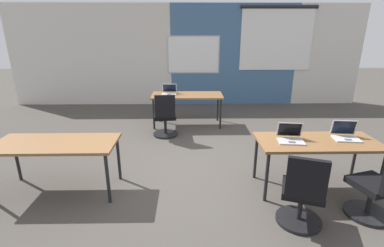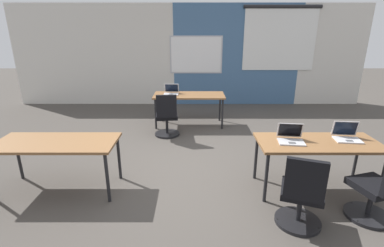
% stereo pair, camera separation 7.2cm
% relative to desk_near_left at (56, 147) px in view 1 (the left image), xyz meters
% --- Properties ---
extents(ground_plane, '(24.00, 24.00, 0.00)m').
position_rel_desk_near_left_xyz_m(ground_plane, '(1.75, 0.60, -0.66)').
color(ground_plane, '#47423D').
extents(back_wall_assembly, '(10.00, 0.27, 2.80)m').
position_rel_desk_near_left_xyz_m(back_wall_assembly, '(1.82, 4.79, 0.75)').
color(back_wall_assembly, silver).
rests_on(back_wall_assembly, ground).
extents(desk_near_left, '(1.60, 0.70, 0.72)m').
position_rel_desk_near_left_xyz_m(desk_near_left, '(0.00, 0.00, 0.00)').
color(desk_near_left, brown).
rests_on(desk_near_left, ground).
extents(desk_near_right, '(1.60, 0.70, 0.72)m').
position_rel_desk_near_left_xyz_m(desk_near_right, '(3.50, 0.00, 0.00)').
color(desk_near_right, brown).
rests_on(desk_near_right, ground).
extents(desk_far_center, '(1.60, 0.70, 0.72)m').
position_rel_desk_near_left_xyz_m(desk_far_center, '(1.75, 2.80, 0.00)').
color(desk_far_center, brown).
rests_on(desk_far_center, ground).
extents(laptop_far_left, '(0.34, 0.32, 0.22)m').
position_rel_desk_near_left_xyz_m(laptop_far_left, '(1.34, 2.85, 0.11)').
color(laptop_far_left, silver).
rests_on(laptop_far_left, desk_far_center).
extents(chair_far_left, '(0.52, 0.56, 0.92)m').
position_rel_desk_near_left_xyz_m(chair_far_left, '(1.30, 2.06, -0.28)').
color(chair_far_left, black).
rests_on(chair_far_left, ground).
extents(laptop_near_right_inner, '(0.36, 0.33, 0.23)m').
position_rel_desk_near_left_xyz_m(laptop_near_right_inner, '(3.13, 0.01, 0.11)').
color(laptop_near_right_inner, '#B7B7BC').
rests_on(laptop_near_right_inner, desk_near_right).
extents(chair_near_right_inner, '(0.57, 0.61, 0.92)m').
position_rel_desk_near_left_xyz_m(chair_near_right_inner, '(3.02, -0.79, -0.28)').
color(chair_near_right_inner, black).
rests_on(chair_near_right_inner, ground).
extents(laptop_near_right_end, '(0.36, 0.32, 0.23)m').
position_rel_desk_near_left_xyz_m(laptop_near_right_end, '(3.91, 0.08, 0.11)').
color(laptop_near_right_end, silver).
rests_on(laptop_near_right_end, desk_near_right).
extents(chair_near_right_end, '(0.55, 0.60, 0.92)m').
position_rel_desk_near_left_xyz_m(chair_near_right_end, '(3.94, -0.69, -0.28)').
color(chair_near_right_end, black).
rests_on(chair_near_right_end, ground).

